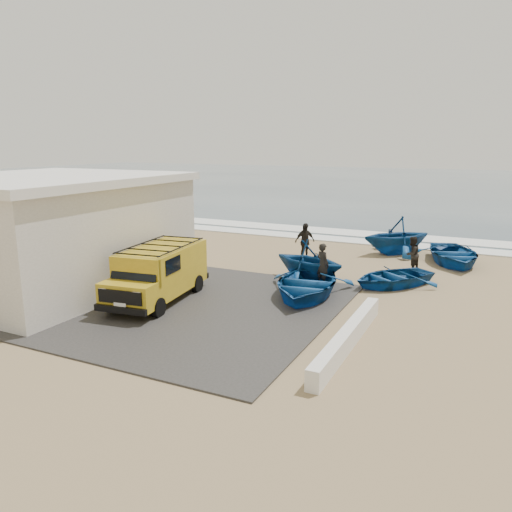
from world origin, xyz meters
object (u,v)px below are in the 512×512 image
(building, at_px, (46,230))
(boat_far_right, at_px, (453,254))
(boat_far_left, at_px, (397,235))
(boat_mid_left, at_px, (309,260))
(fisherman_front, at_px, (323,264))
(parapet, at_px, (348,337))
(boat_near_left, at_px, (306,284))
(boat_near_right, at_px, (392,277))
(fisherman_back, at_px, (305,241))
(fisherman_middle, at_px, (412,254))
(van, at_px, (159,271))

(building, height_order, boat_far_right, building)
(boat_far_left, bearing_deg, boat_mid_left, -63.45)
(boat_far_right, height_order, fisherman_front, fisherman_front)
(parapet, distance_m, boat_near_left, 4.73)
(building, xyz_separation_m, boat_mid_left, (9.12, 5.10, -1.34))
(boat_far_left, bearing_deg, boat_near_left, -54.40)
(parapet, bearing_deg, boat_far_left, 94.69)
(boat_far_right, bearing_deg, building, -161.09)
(boat_near_right, bearing_deg, building, -118.43)
(boat_near_right, relative_size, boat_far_left, 0.96)
(boat_near_right, distance_m, boat_mid_left, 3.38)
(boat_near_left, xyz_separation_m, boat_near_right, (2.61, 2.73, -0.10))
(boat_near_left, height_order, boat_far_right, boat_near_left)
(fisherman_front, height_order, fisherman_back, fisherman_back)
(fisherman_middle, bearing_deg, boat_near_right, 17.29)
(fisherman_back, bearing_deg, boat_mid_left, -116.68)
(parapet, height_order, fisherman_middle, fisherman_middle)
(boat_mid_left, distance_m, fisherman_middle, 4.83)
(building, height_order, fisherman_front, building)
(boat_near_left, bearing_deg, boat_far_right, 51.45)
(building, bearing_deg, fisherman_middle, 33.05)
(boat_near_left, bearing_deg, boat_mid_left, 98.72)
(van, xyz_separation_m, fisherman_back, (2.40, 8.35, -0.19))
(boat_mid_left, relative_size, boat_far_right, 0.72)
(van, bearing_deg, boat_near_right, 30.37)
(boat_far_left, distance_m, fisherman_front, 7.24)
(boat_far_right, relative_size, fisherman_front, 2.61)
(boat_mid_left, bearing_deg, building, 134.39)
(boat_mid_left, xyz_separation_m, fisherman_back, (-1.41, 3.36, 0.06))
(parapet, height_order, boat_far_right, boat_far_right)
(boat_near_left, bearing_deg, building, -172.49)
(boat_near_left, height_order, boat_mid_left, boat_mid_left)
(van, bearing_deg, building, 173.93)
(fisherman_back, bearing_deg, fisherman_front, -110.01)
(boat_far_right, bearing_deg, van, -148.20)
(building, height_order, parapet, building)
(boat_near_right, height_order, fisherman_back, fisherman_back)
(fisherman_front, height_order, fisherman_middle, fisherman_front)
(boat_mid_left, xyz_separation_m, boat_far_right, (5.13, 5.56, -0.37))
(van, distance_m, fisherman_middle, 11.06)
(boat_far_left, bearing_deg, boat_far_right, 26.23)
(fisherman_back, bearing_deg, boat_near_left, -118.71)
(building, relative_size, boat_mid_left, 2.99)
(boat_far_left, relative_size, boat_far_right, 0.83)
(building, relative_size, boat_near_left, 2.07)
(boat_far_left, height_order, fisherman_back, boat_far_left)
(boat_mid_left, relative_size, fisherman_middle, 2.01)
(boat_near_right, relative_size, fisherman_middle, 2.25)
(fisherman_front, distance_m, fisherman_middle, 4.66)
(parapet, relative_size, fisherman_back, 3.37)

